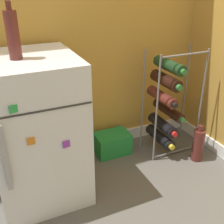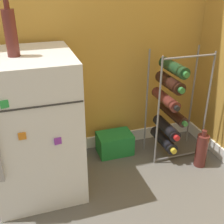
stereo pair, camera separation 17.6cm
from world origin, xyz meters
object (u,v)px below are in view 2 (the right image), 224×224
at_px(soda_box, 115,143).
at_px(loose_bottle_floor, 201,150).
at_px(mini_fridge, 35,125).
at_px(fridge_top_bottle, 11,33).
at_px(wine_rack, 169,106).

xyz_separation_m(soda_box, loose_bottle_floor, (0.51, -0.33, 0.04)).
height_order(mini_fridge, fridge_top_bottle, fridge_top_bottle).
distance_m(wine_rack, soda_box, 0.48).
distance_m(mini_fridge, soda_box, 0.66).
bearing_deg(loose_bottle_floor, soda_box, 147.36).
height_order(wine_rack, loose_bottle_floor, wine_rack).
bearing_deg(loose_bottle_floor, fridge_top_bottle, 173.54).
height_order(mini_fridge, soda_box, mini_fridge).
bearing_deg(soda_box, mini_fridge, -162.15).
distance_m(wine_rack, loose_bottle_floor, 0.37).
height_order(wine_rack, fridge_top_bottle, fridge_top_bottle).
bearing_deg(wine_rack, mini_fridge, -176.61).
bearing_deg(wine_rack, soda_box, 160.64).
bearing_deg(mini_fridge, soda_box, 17.85).
bearing_deg(loose_bottle_floor, wine_rack, 128.36).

